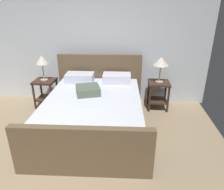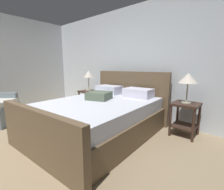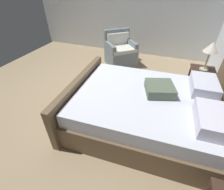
# 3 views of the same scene
# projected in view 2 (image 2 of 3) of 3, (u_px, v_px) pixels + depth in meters

# --- Properties ---
(ground_plane) EXTENTS (5.30, 5.47, 0.02)m
(ground_plane) POSITION_uv_depth(u_px,v_px,m) (2.00, 160.00, 2.15)
(ground_plane) COLOR #9B8463
(wall_back) EXTENTS (5.42, 0.12, 2.61)m
(wall_back) POSITION_uv_depth(u_px,v_px,m) (124.00, 64.00, 4.01)
(wall_back) COLOR silver
(wall_back) RESTS_ON ground
(bed) EXTENTS (1.90, 2.42, 1.12)m
(bed) POSITION_uv_depth(u_px,v_px,m) (100.00, 116.00, 2.92)
(bed) COLOR brown
(bed) RESTS_ON ground
(nightstand_right) EXTENTS (0.44, 0.44, 0.60)m
(nightstand_right) POSITION_uv_depth(u_px,v_px,m) (185.00, 114.00, 2.82)
(nightstand_right) COLOR #38251C
(nightstand_right) RESTS_ON ground
(table_lamp_right) EXTENTS (0.31, 0.31, 0.53)m
(table_lamp_right) POSITION_uv_depth(u_px,v_px,m) (188.00, 79.00, 2.71)
(table_lamp_right) COLOR #B7B293
(table_lamp_right) RESTS_ON nightstand_right
(nightstand_left) EXTENTS (0.44, 0.44, 0.60)m
(nightstand_left) POSITION_uv_depth(u_px,v_px,m) (89.00, 98.00, 4.29)
(nightstand_left) COLOR #38251C
(nightstand_left) RESTS_ON ground
(table_lamp_left) EXTENTS (0.26, 0.26, 0.53)m
(table_lamp_left) POSITION_uv_depth(u_px,v_px,m) (89.00, 75.00, 4.18)
(table_lamp_left) COLOR #B7B293
(table_lamp_left) RESTS_ON nightstand_left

